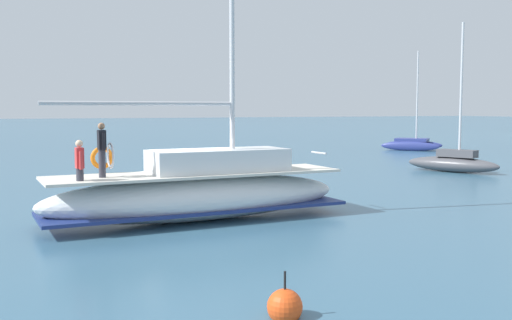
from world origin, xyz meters
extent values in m
plane|color=#38607A|center=(0.00, 0.00, 0.00)|extent=(400.00, 400.00, 0.00)
ellipsoid|color=silver|center=(1.09, 0.05, 0.70)|extent=(2.72, 9.68, 1.40)
cube|color=navy|center=(1.09, 0.05, 0.39)|extent=(2.74, 9.48, 0.10)
cube|color=beige|center=(1.09, 0.05, 1.44)|extent=(2.51, 9.19, 0.08)
cube|color=silver|center=(1.07, 0.77, 1.83)|extent=(1.82, 4.37, 0.70)
cylinder|color=silver|center=(1.05, 1.25, 6.80)|extent=(0.16, 0.16, 10.64)
cylinder|color=#B7B7BC|center=(1.15, -1.63, 3.60)|extent=(0.31, 5.76, 0.12)
cylinder|color=silver|center=(0.94, 4.47, 1.95)|extent=(0.90, 0.09, 0.06)
torus|color=orange|center=(0.01, -2.63, 1.95)|extent=(0.16, 0.70, 0.70)
cylinder|color=#33333D|center=(1.19, -2.83, 1.88)|extent=(0.20, 0.20, 0.80)
cube|color=black|center=(1.19, -2.83, 2.56)|extent=(0.33, 0.21, 0.56)
sphere|color=#9E7051|center=(1.19, -2.83, 2.95)|extent=(0.20, 0.20, 0.20)
cylinder|color=black|center=(0.97, -2.83, 2.51)|extent=(0.09, 0.09, 0.50)
cylinder|color=black|center=(1.41, -2.82, 2.51)|extent=(0.09, 0.09, 0.50)
cylinder|color=#33333D|center=(1.76, -3.53, 1.66)|extent=(0.20, 0.20, 0.35)
cube|color=red|center=(1.76, -3.53, 2.11)|extent=(0.33, 0.21, 0.56)
sphere|color=beige|center=(1.76, -3.53, 2.50)|extent=(0.20, 0.20, 0.20)
cylinder|color=red|center=(1.54, -3.53, 2.06)|extent=(0.09, 0.09, 0.50)
cylinder|color=red|center=(1.98, -3.52, 2.06)|extent=(0.09, 0.09, 0.50)
torus|color=silver|center=(1.18, -2.59, 2.10)|extent=(0.76, 0.09, 0.76)
ellipsoid|color=#4C4C51|center=(-6.52, 17.24, 0.42)|extent=(5.19, 3.16, 0.83)
cube|color=#4C4C51|center=(-6.29, 17.34, 1.03)|extent=(2.20, 1.54, 0.40)
cylinder|color=silver|center=(-6.17, 17.39, 4.43)|extent=(0.13, 0.13, 7.19)
ellipsoid|color=navy|center=(-21.72, 26.98, 0.38)|extent=(3.86, 3.49, 0.76)
ellipsoid|color=navy|center=(-20.54, 25.65, 0.38)|extent=(3.86, 3.49, 0.76)
cube|color=navy|center=(-21.13, 26.32, 0.86)|extent=(3.12, 3.05, 0.24)
cylinder|color=silver|center=(-20.87, 26.55, 4.57)|extent=(0.12, 0.12, 7.18)
sphere|color=#EA4C19|center=(9.87, -1.39, 0.18)|extent=(0.60, 0.60, 0.60)
cylinder|color=black|center=(9.87, -1.39, 0.48)|extent=(0.04, 0.04, 0.60)
camera|label=1|loc=(18.39, -5.75, 3.45)|focal=41.61mm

